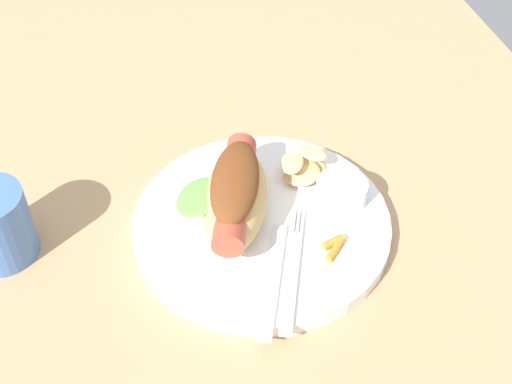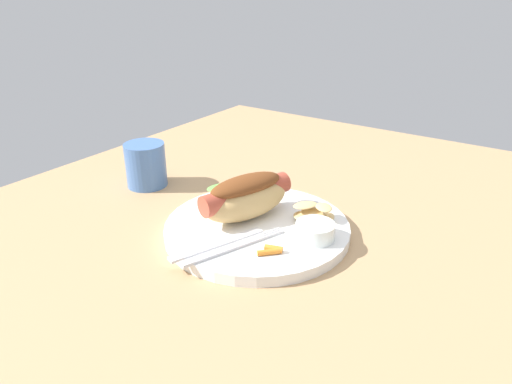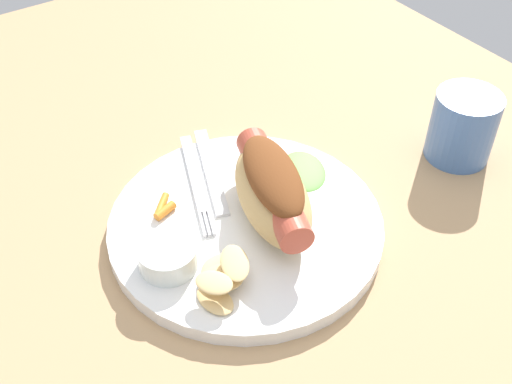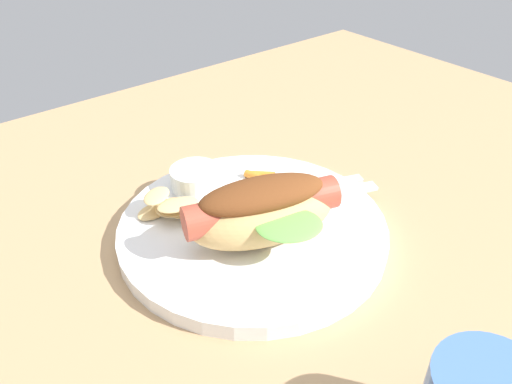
# 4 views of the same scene
# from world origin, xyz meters

# --- Properties ---
(ground_plane) EXTENTS (1.20, 0.90, 0.02)m
(ground_plane) POSITION_xyz_m (0.00, 0.00, -0.01)
(ground_plane) COLOR tan
(plate) EXTENTS (0.27, 0.27, 0.02)m
(plate) POSITION_xyz_m (0.01, 0.03, 0.01)
(plate) COLOR white
(plate) RESTS_ON ground_plane
(hot_dog) EXTENTS (0.15, 0.13, 0.07)m
(hot_dog) POSITION_xyz_m (0.00, 0.00, 0.05)
(hot_dog) COLOR tan
(hot_dog) RESTS_ON plate
(sauce_ramekin) EXTENTS (0.05, 0.05, 0.02)m
(sauce_ramekin) POSITION_xyz_m (0.00, 0.12, 0.03)
(sauce_ramekin) COLOR white
(sauce_ramekin) RESTS_ON plate
(fork) EXTENTS (0.15, 0.07, 0.00)m
(fork) POSITION_xyz_m (0.08, 0.04, 0.02)
(fork) COLOR silver
(fork) RESTS_ON plate
(knife) EXTENTS (0.14, 0.06, 0.00)m
(knife) POSITION_xyz_m (0.09, 0.02, 0.02)
(knife) COLOR silver
(knife) RESTS_ON plate
(chips_pile) EXTENTS (0.06, 0.07, 0.02)m
(chips_pile) POSITION_xyz_m (-0.05, 0.09, 0.03)
(chips_pile) COLOR #E5C07C
(chips_pile) RESTS_ON plate
(carrot_garnish) EXTENTS (0.03, 0.03, 0.01)m
(carrot_garnish) POSITION_xyz_m (0.06, 0.09, 0.02)
(carrot_garnish) COLOR orange
(carrot_garnish) RESTS_ON plate
(drinking_cup) EXTENTS (0.07, 0.07, 0.08)m
(drinking_cup) POSITION_xyz_m (-0.03, -0.24, 0.04)
(drinking_cup) COLOR #4770B2
(drinking_cup) RESTS_ON ground_plane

